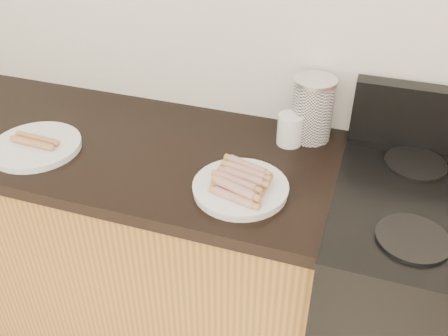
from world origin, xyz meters
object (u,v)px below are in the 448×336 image
(side_plate, at_px, (36,146))
(canister, at_px, (312,109))
(mug, at_px, (290,129))
(main_plate, at_px, (240,189))
(stove, at_px, (439,323))

(side_plate, xyz_separation_m, canister, (0.80, 0.34, 0.09))
(side_plate, bearing_deg, mug, 21.01)
(main_plate, height_order, mug, mug)
(stove, distance_m, canister, 0.78)
(side_plate, bearing_deg, main_plate, -0.45)
(main_plate, xyz_separation_m, mug, (0.07, 0.29, 0.04))
(stove, height_order, side_plate, side_plate)
(side_plate, bearing_deg, stove, 4.38)
(stove, height_order, main_plate, main_plate)
(side_plate, xyz_separation_m, mug, (0.75, 0.29, 0.04))
(main_plate, relative_size, canister, 1.28)
(stove, relative_size, mug, 9.07)
(main_plate, bearing_deg, mug, 75.92)
(canister, bearing_deg, mug, -133.71)
(main_plate, relative_size, mug, 2.62)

